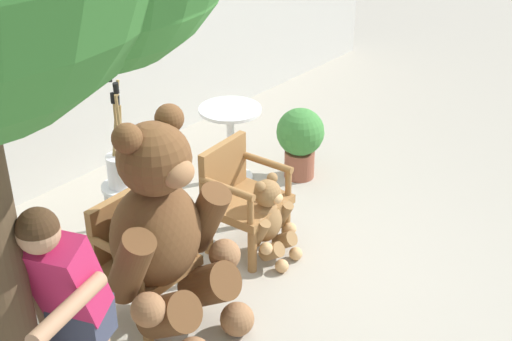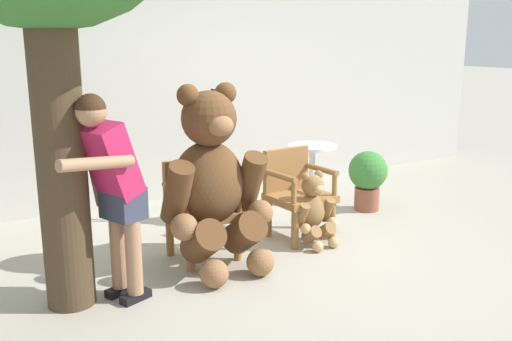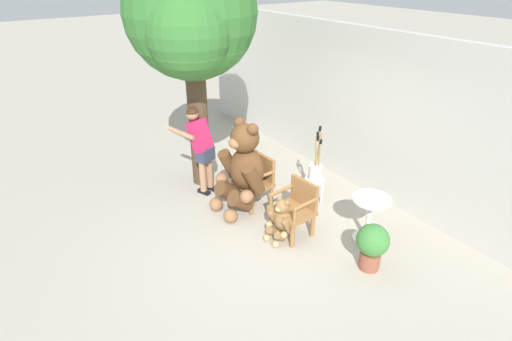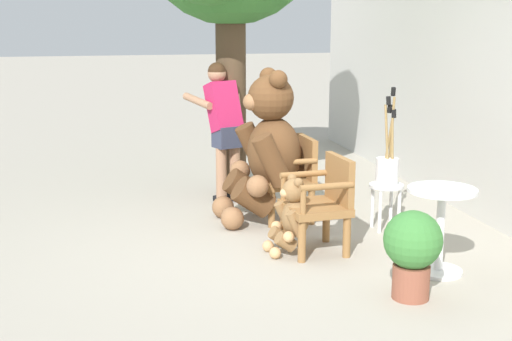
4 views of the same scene
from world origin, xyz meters
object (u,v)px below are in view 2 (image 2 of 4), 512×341
object	(u,v)px
round_side_table	(312,168)
potted_plant	(368,176)
brush_bucket	(215,162)
person_visitor	(112,182)
teddy_bear_small	(314,209)
wooden_chair_right	(296,191)
white_stool	(215,189)
teddy_bear_large	(213,179)
wooden_chair_left	(200,206)

from	to	relation	value
round_side_table	potted_plant	size ratio (longest dim) A/B	1.06
potted_plant	brush_bucket	bearing A→B (deg)	163.55
person_visitor	teddy_bear_small	bearing A→B (deg)	7.47
wooden_chair_right	white_stool	xyz separation A→B (m)	(-0.48, 0.82, -0.11)
teddy_bear_large	potted_plant	distance (m)	2.33
brush_bucket	wooden_chair_right	bearing A→B (deg)	-59.58
teddy_bear_large	teddy_bear_small	xyz separation A→B (m)	(1.04, -0.01, -0.42)
person_visitor	brush_bucket	bearing A→B (deg)	42.79
wooden_chair_right	white_stool	size ratio (longest dim) A/B	1.87
wooden_chair_left	potted_plant	distance (m)	2.25
wooden_chair_left	teddy_bear_small	size ratio (longest dim) A/B	1.22
brush_bucket	wooden_chair_left	bearing A→B (deg)	-123.93
person_visitor	white_stool	distance (m)	2.07
teddy_bear_large	brush_bucket	bearing A→B (deg)	63.30
teddy_bear_large	potted_plant	bearing A→B (deg)	14.91
white_stool	potted_plant	bearing A→B (deg)	-16.39
teddy_bear_large	wooden_chair_left	bearing A→B (deg)	91.27
white_stool	brush_bucket	distance (m)	0.29
wooden_chair_left	teddy_bear_large	xyz separation A→B (m)	(0.01, -0.27, 0.30)
person_visitor	brush_bucket	size ratio (longest dim) A/B	1.64
person_visitor	round_side_table	bearing A→B (deg)	26.00
wooden_chair_right	person_visitor	bearing A→B (deg)	-164.62
wooden_chair_left	brush_bucket	distance (m)	1.01
brush_bucket	potted_plant	bearing A→B (deg)	-16.45
person_visitor	round_side_table	world-z (taller)	person_visitor
teddy_bear_small	white_stool	distance (m)	1.21
teddy_bear_small	brush_bucket	world-z (taller)	brush_bucket
wooden_chair_left	teddy_bear_small	xyz separation A→B (m)	(1.04, -0.28, -0.12)
wooden_chair_left	person_visitor	bearing A→B (deg)	-149.60
teddy_bear_small	person_visitor	size ratio (longest dim) A/B	0.45
person_visitor	round_side_table	xyz separation A→B (m)	(2.69, 1.31, -0.47)
teddy_bear_small	potted_plant	distance (m)	1.33
wooden_chair_right	teddy_bear_small	size ratio (longest dim) A/B	1.22
wooden_chair_right	white_stool	distance (m)	0.96
round_side_table	brush_bucket	bearing A→B (deg)	177.93
potted_plant	person_visitor	bearing A→B (deg)	-164.65
wooden_chair_right	potted_plant	size ratio (longest dim) A/B	1.26
brush_bucket	round_side_table	bearing A→B (deg)	-2.07
white_stool	round_side_table	bearing A→B (deg)	-2.00
white_stool	teddy_bear_small	bearing A→B (deg)	-65.86
wooden_chair_left	brush_bucket	xyz separation A→B (m)	(0.55, 0.82, 0.19)
white_stool	potted_plant	distance (m)	1.75
wooden_chair_right	potted_plant	world-z (taller)	wooden_chair_right
teddy_bear_small	person_visitor	distance (m)	2.06
wooden_chair_right	round_side_table	distance (m)	1.08
person_visitor	potted_plant	distance (m)	3.30
potted_plant	teddy_bear_large	bearing A→B (deg)	-165.09
wooden_chair_right	white_stool	bearing A→B (deg)	120.57
white_stool	round_side_table	world-z (taller)	round_side_table
wooden_chair_left	wooden_chair_right	distance (m)	1.03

